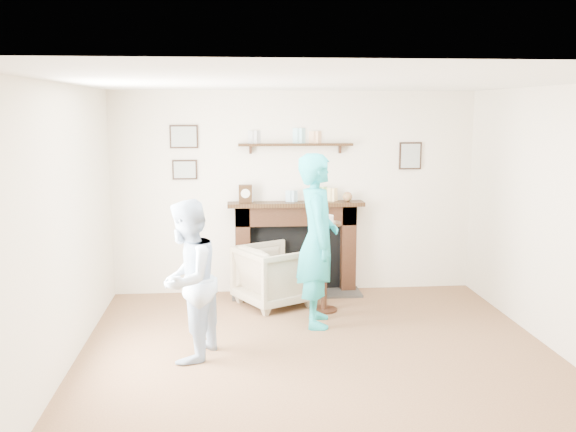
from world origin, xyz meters
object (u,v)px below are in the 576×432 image
object	(u,v)px
armchair	(275,304)
man	(189,358)
pedestal_table	(324,249)
woman	(317,324)

from	to	relation	value
armchair	man	world-z (taller)	man
armchair	pedestal_table	size ratio (longest dim) A/B	0.66
armchair	pedestal_table	bearing A→B (deg)	-146.43
woman	pedestal_table	size ratio (longest dim) A/B	1.55
armchair	woman	bearing A→B (deg)	-179.84
armchair	man	bearing A→B (deg)	121.35
armchair	woman	world-z (taller)	woman
woman	man	bearing A→B (deg)	127.20
man	pedestal_table	bearing A→B (deg)	150.87
armchair	pedestal_table	world-z (taller)	pedestal_table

